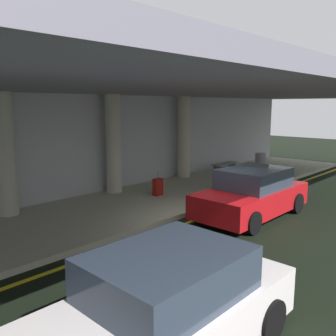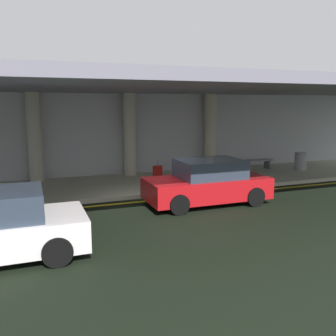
{
  "view_description": "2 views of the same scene",
  "coord_description": "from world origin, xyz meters",
  "px_view_note": "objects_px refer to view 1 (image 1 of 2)",
  "views": [
    {
      "loc": [
        -8.35,
        -5.97,
        3.4
      ],
      "look_at": [
        0.3,
        2.22,
        1.33
      ],
      "focal_mm": 38.68,
      "sensor_mm": 36.0,
      "label": 1
    },
    {
      "loc": [
        -4.27,
        -11.3,
        3.31
      ],
      "look_at": [
        0.75,
        1.93,
        0.88
      ],
      "focal_mm": 39.64,
      "sensor_mm": 36.0,
      "label": 2
    }
  ],
  "objects_px": {
    "support_column_left_mid": "(113,144)",
    "car_white": "(164,309)",
    "support_column_far_left": "(5,155)",
    "support_column_center": "(184,137)",
    "suitcase_upright_primary": "(158,187)",
    "bench_metal": "(225,166)",
    "trash_bin_steel": "(260,162)",
    "car_red": "(252,194)"
  },
  "relations": [
    {
      "from": "support_column_left_mid",
      "to": "car_white",
      "type": "distance_m",
      "value": 9.3
    },
    {
      "from": "support_column_far_left",
      "to": "support_column_center",
      "type": "xyz_separation_m",
      "value": [
        8.0,
        0.0,
        0.0
      ]
    },
    {
      "from": "support_column_far_left",
      "to": "support_column_center",
      "type": "bearing_deg",
      "value": 0.0
    },
    {
      "from": "support_column_center",
      "to": "car_white",
      "type": "distance_m",
      "value": 11.99
    },
    {
      "from": "suitcase_upright_primary",
      "to": "car_white",
      "type": "bearing_deg",
      "value": -115.28
    },
    {
      "from": "support_column_center",
      "to": "bench_metal",
      "type": "distance_m",
      "value": 2.75
    },
    {
      "from": "support_column_center",
      "to": "suitcase_upright_primary",
      "type": "height_order",
      "value": "support_column_center"
    },
    {
      "from": "support_column_center",
      "to": "trash_bin_steel",
      "type": "bearing_deg",
      "value": -21.25
    },
    {
      "from": "car_white",
      "to": "trash_bin_steel",
      "type": "relative_size",
      "value": 4.82
    },
    {
      "from": "support_column_left_mid",
      "to": "suitcase_upright_primary",
      "type": "relative_size",
      "value": 4.06
    },
    {
      "from": "support_column_left_mid",
      "to": "car_red",
      "type": "bearing_deg",
      "value": -76.09
    },
    {
      "from": "trash_bin_steel",
      "to": "support_column_left_mid",
      "type": "bearing_deg",
      "value": 168.82
    },
    {
      "from": "support_column_left_mid",
      "to": "support_column_center",
      "type": "relative_size",
      "value": 1.0
    },
    {
      "from": "support_column_left_mid",
      "to": "car_white",
      "type": "bearing_deg",
      "value": -124.11
    },
    {
      "from": "support_column_center",
      "to": "support_column_left_mid",
      "type": "bearing_deg",
      "value": 180.0
    },
    {
      "from": "bench_metal",
      "to": "trash_bin_steel",
      "type": "distance_m",
      "value": 2.12
    },
    {
      "from": "support_column_left_mid",
      "to": "support_column_center",
      "type": "height_order",
      "value": "same"
    },
    {
      "from": "car_white",
      "to": "bench_metal",
      "type": "xyz_separation_m",
      "value": [
        11.35,
        6.85,
        -0.21
      ]
    },
    {
      "from": "support_column_far_left",
      "to": "car_red",
      "type": "distance_m",
      "value": 7.48
    },
    {
      "from": "support_column_left_mid",
      "to": "car_red",
      "type": "distance_m",
      "value": 5.46
    },
    {
      "from": "car_white",
      "to": "trash_bin_steel",
      "type": "bearing_deg",
      "value": -157.23
    },
    {
      "from": "support_column_far_left",
      "to": "car_red",
      "type": "relative_size",
      "value": 0.89
    },
    {
      "from": "support_column_far_left",
      "to": "trash_bin_steel",
      "type": "relative_size",
      "value": 4.29
    },
    {
      "from": "car_red",
      "to": "suitcase_upright_primary",
      "type": "bearing_deg",
      "value": -78.95
    },
    {
      "from": "support_column_center",
      "to": "suitcase_upright_primary",
      "type": "xyz_separation_m",
      "value": [
        -3.25,
        -1.58,
        -1.51
      ]
    },
    {
      "from": "support_column_far_left",
      "to": "car_red",
      "type": "height_order",
      "value": "support_column_far_left"
    },
    {
      "from": "suitcase_upright_primary",
      "to": "trash_bin_steel",
      "type": "distance_m",
      "value": 7.38
    },
    {
      "from": "car_red",
      "to": "trash_bin_steel",
      "type": "xyz_separation_m",
      "value": [
        6.86,
        3.54,
        -0.14
      ]
    },
    {
      "from": "car_white",
      "to": "suitcase_upright_primary",
      "type": "height_order",
      "value": "car_white"
    },
    {
      "from": "support_column_left_mid",
      "to": "bench_metal",
      "type": "bearing_deg",
      "value": -7.18
    },
    {
      "from": "car_white",
      "to": "support_column_center",
      "type": "bearing_deg",
      "value": -141.81
    },
    {
      "from": "suitcase_upright_primary",
      "to": "bench_metal",
      "type": "xyz_separation_m",
      "value": [
        5.43,
        0.8,
        0.04
      ]
    },
    {
      "from": "bench_metal",
      "to": "car_white",
      "type": "bearing_deg",
      "value": -148.9
    },
    {
      "from": "support_column_far_left",
      "to": "bench_metal",
      "type": "distance_m",
      "value": 10.32
    },
    {
      "from": "car_red",
      "to": "bench_metal",
      "type": "bearing_deg",
      "value": -135.57
    },
    {
      "from": "suitcase_upright_primary",
      "to": "trash_bin_steel",
      "type": "xyz_separation_m",
      "value": [
        7.38,
        -0.03,
        0.11
      ]
    },
    {
      "from": "suitcase_upright_primary",
      "to": "bench_metal",
      "type": "height_order",
      "value": "suitcase_upright_primary"
    },
    {
      "from": "car_white",
      "to": "suitcase_upright_primary",
      "type": "relative_size",
      "value": 4.56
    },
    {
      "from": "trash_bin_steel",
      "to": "bench_metal",
      "type": "bearing_deg",
      "value": 156.95
    },
    {
      "from": "support_column_left_mid",
      "to": "trash_bin_steel",
      "type": "relative_size",
      "value": 4.29
    },
    {
      "from": "support_column_center",
      "to": "trash_bin_steel",
      "type": "relative_size",
      "value": 4.29
    },
    {
      "from": "support_column_center",
      "to": "car_red",
      "type": "bearing_deg",
      "value": -117.87
    }
  ]
}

